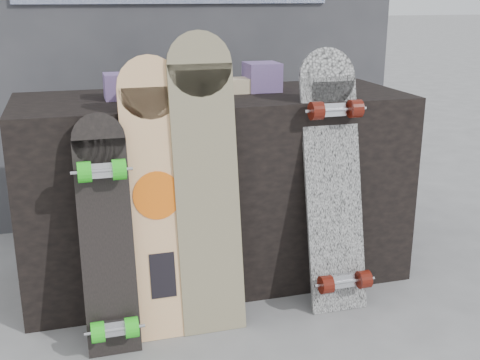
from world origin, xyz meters
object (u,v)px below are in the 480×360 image
object	(u,v)px
longboard_geisha	(157,191)
skateboard_dark	(106,235)
vendor_table	(215,188)
longboard_cascadia	(334,178)
longboard_celtic	(206,175)

from	to	relation	value
longboard_geisha	skateboard_dark	world-z (taller)	longboard_geisha
longboard_geisha	vendor_table	bearing A→B (deg)	50.29
longboard_cascadia	skateboard_dark	size ratio (longest dim) A/B	1.23
skateboard_dark	longboard_cascadia	bearing A→B (deg)	5.92
longboard_celtic	longboard_geisha	bearing A→B (deg)	179.68
vendor_table	longboard_celtic	xyz separation A→B (m)	(-0.12, -0.36, 0.17)
longboard_celtic	skateboard_dark	xyz separation A→B (m)	(-0.37, -0.08, -0.16)
vendor_table	longboard_geisha	bearing A→B (deg)	-129.71
longboard_cascadia	skateboard_dark	xyz separation A→B (m)	(-0.88, -0.09, -0.10)
vendor_table	longboard_celtic	world-z (taller)	longboard_celtic
longboard_celtic	vendor_table	bearing A→B (deg)	71.70
longboard_cascadia	vendor_table	bearing A→B (deg)	137.83
skateboard_dark	longboard_celtic	bearing A→B (deg)	12.35
vendor_table	longboard_cascadia	bearing A→B (deg)	-42.17
vendor_table	skateboard_dark	size ratio (longest dim) A/B	1.95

